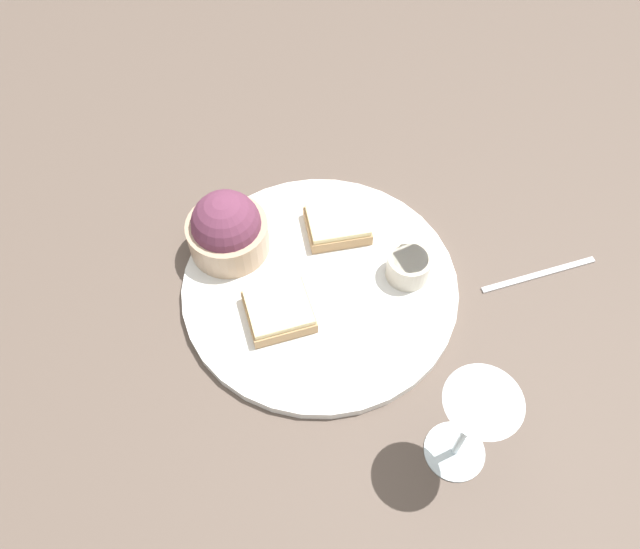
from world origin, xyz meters
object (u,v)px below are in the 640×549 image
at_px(sauce_ramekin, 409,265).
at_px(cheese_toast_far, 337,224).
at_px(fork, 539,274).
at_px(cheese_toast_near, 279,310).
at_px(salad_bowl, 227,229).
at_px(wine_glass, 474,418).

bearing_deg(sauce_ramekin, cheese_toast_far, 136.86).
relative_size(cheese_toast_far, fork, 0.56).
relative_size(cheese_toast_near, cheese_toast_far, 1.04).
bearing_deg(fork, cheese_toast_far, 162.23).
distance_m(sauce_ramekin, cheese_toast_far, 0.12).
height_order(salad_bowl, cheese_toast_far, salad_bowl).
relative_size(sauce_ramekin, cheese_toast_near, 0.60).
height_order(salad_bowl, sauce_ramekin, salad_bowl).
relative_size(salad_bowl, fork, 0.66).
bearing_deg(cheese_toast_near, wine_glass, -43.86).
distance_m(cheese_toast_far, fork, 0.28).
bearing_deg(wine_glass, cheese_toast_far, 108.67).
bearing_deg(salad_bowl, fork, -9.27).
relative_size(cheese_toast_near, wine_glass, 0.62).
xyz_separation_m(sauce_ramekin, cheese_toast_near, (-0.17, -0.05, -0.01)).
bearing_deg(cheese_toast_far, salad_bowl, -173.17).
xyz_separation_m(sauce_ramekin, cheese_toast_far, (-0.08, 0.08, -0.01)).
xyz_separation_m(salad_bowl, wine_glass, (0.25, -0.29, 0.05)).
relative_size(sauce_ramekin, fork, 0.35).
height_order(cheese_toast_near, wine_glass, wine_glass).
height_order(sauce_ramekin, cheese_toast_near, sauce_ramekin).
distance_m(cheese_toast_near, wine_glass, 0.27).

